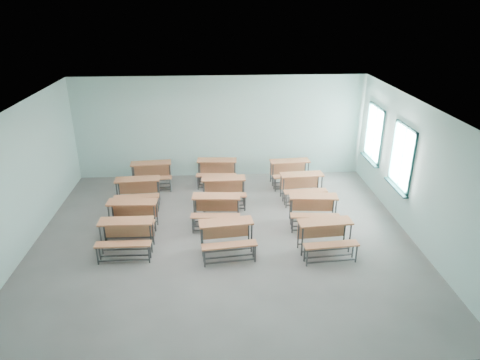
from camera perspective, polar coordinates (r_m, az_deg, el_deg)
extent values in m
cube|color=gray|center=(10.42, -2.12, -7.79)|extent=(9.00, 8.00, 0.02)
cube|color=white|center=(9.18, -2.42, 9.68)|extent=(9.00, 8.00, 0.02)
cube|color=silver|center=(13.47, -2.65, 7.04)|extent=(9.00, 0.02, 3.20)
cube|color=silver|center=(6.20, -1.39, -14.18)|extent=(9.00, 0.02, 3.20)
cube|color=silver|center=(10.63, -27.36, -0.21)|extent=(0.02, 8.00, 3.20)
cube|color=silver|center=(10.75, 22.54, 0.91)|extent=(0.02, 8.00, 3.20)
cube|color=#184545|center=(13.36, 17.06, 2.84)|extent=(0.06, 1.20, 0.06)
cube|color=#184545|center=(12.93, 17.87, 9.24)|extent=(0.06, 1.20, 0.06)
cube|color=#184545|center=(12.62, 18.32, 5.20)|extent=(0.06, 0.06, 1.60)
cube|color=#184545|center=(13.64, 16.66, 6.71)|extent=(0.06, 0.06, 1.60)
cube|color=#184545|center=(13.12, 17.46, 5.99)|extent=(0.04, 0.04, 1.48)
cube|color=#184545|center=(13.12, 17.46, 5.99)|extent=(0.04, 1.08, 0.04)
cube|color=#184545|center=(13.37, 16.87, 2.60)|extent=(0.14, 1.28, 0.04)
cube|color=white|center=(13.13, 17.56, 5.99)|extent=(0.01, 1.08, 1.48)
cube|color=#184545|center=(11.64, 20.27, -0.63)|extent=(0.06, 1.20, 0.06)
cube|color=#184545|center=(11.15, 21.36, 6.62)|extent=(0.06, 1.20, 0.06)
cube|color=#184545|center=(10.89, 21.94, 1.86)|extent=(0.06, 0.06, 1.60)
cube|color=#184545|center=(11.86, 19.75, 3.88)|extent=(0.06, 0.06, 1.60)
cube|color=#184545|center=(11.37, 20.80, 2.92)|extent=(0.04, 0.04, 1.48)
cube|color=#184545|center=(11.37, 20.80, 2.92)|extent=(0.04, 1.08, 0.04)
cube|color=#184545|center=(11.65, 20.05, -0.91)|extent=(0.14, 1.28, 0.04)
cube|color=white|center=(11.38, 20.91, 2.92)|extent=(0.01, 1.08, 1.48)
cube|color=#B76942|center=(9.95, -14.98, -5.34)|extent=(1.21, 0.41, 0.04)
cube|color=#B76942|center=(10.25, -14.61, -6.35)|extent=(1.15, 0.03, 0.41)
cylinder|color=#3C3F42|center=(10.13, -18.02, -7.64)|extent=(0.04, 0.04, 0.71)
cylinder|color=#3C3F42|center=(9.89, -11.77, -7.69)|extent=(0.04, 0.04, 0.71)
cylinder|color=#3C3F42|center=(10.39, -17.60, -6.74)|extent=(0.04, 0.04, 0.71)
cylinder|color=#3C3F42|center=(10.17, -11.53, -6.76)|extent=(0.04, 0.04, 0.71)
cube|color=#3C3F42|center=(10.13, -14.78, -8.92)|extent=(1.11, 0.04, 0.03)
cube|color=#3C3F42|center=(10.39, -14.45, -7.98)|extent=(1.11, 0.04, 0.03)
cube|color=#B76942|center=(9.69, -15.33, -8.25)|extent=(1.21, 0.26, 0.04)
cylinder|color=#3C3F42|center=(9.86, -18.48, -9.62)|extent=(0.04, 0.04, 0.42)
cylinder|color=#3C3F42|center=(9.62, -12.04, -9.72)|extent=(0.04, 0.04, 0.42)
cylinder|color=#3C3F42|center=(10.02, -18.22, -9.03)|extent=(0.04, 0.04, 0.42)
cylinder|color=#3C3F42|center=(9.78, -11.88, -9.11)|extent=(0.04, 0.04, 0.42)
cube|color=#3C3F42|center=(9.80, -15.22, -10.31)|extent=(1.11, 0.04, 0.03)
cube|color=#3C3F42|center=(9.95, -15.01, -9.71)|extent=(1.11, 0.04, 0.03)
cube|color=#B76942|center=(9.58, -1.88, -5.64)|extent=(1.24, 0.54, 0.04)
cube|color=#B76942|center=(9.90, -2.01, -6.68)|extent=(1.14, 0.15, 0.41)
cylinder|color=#3C3F42|center=(9.59, -5.02, -8.32)|extent=(0.04, 0.04, 0.71)
cylinder|color=#3C3F42|center=(9.72, 1.54, -7.77)|extent=(0.04, 0.04, 0.71)
cylinder|color=#3C3F42|center=(9.86, -5.19, -7.35)|extent=(0.04, 0.04, 0.71)
cylinder|color=#3C3F42|center=(9.99, 1.18, -6.83)|extent=(0.04, 0.04, 0.71)
cube|color=#3C3F42|center=(9.77, -1.69, -9.34)|extent=(1.10, 0.15, 0.03)
cube|color=#3C3F42|center=(10.04, -1.96, -8.36)|extent=(1.10, 0.15, 0.03)
cube|color=#B76942|center=(9.32, -1.43, -8.66)|extent=(1.23, 0.39, 0.04)
cylinder|color=#3C3F42|center=(9.32, -4.75, -10.43)|extent=(0.04, 0.04, 0.42)
cylinder|color=#3C3F42|center=(9.45, 2.04, -9.82)|extent=(0.04, 0.04, 0.42)
cylinder|color=#3C3F42|center=(9.48, -4.86, -9.80)|extent=(0.04, 0.04, 0.42)
cylinder|color=#3C3F42|center=(9.61, 1.80, -9.21)|extent=(0.04, 0.04, 0.42)
cube|color=#3C3F42|center=(9.44, -1.32, -10.79)|extent=(1.10, 0.15, 0.03)
cube|color=#3C3F42|center=(9.59, -1.49, -10.16)|extent=(1.10, 0.15, 0.03)
cube|color=#B76942|center=(9.78, 11.29, -5.49)|extent=(1.23, 0.50, 0.04)
cube|color=#B76942|center=(10.08, 10.82, -6.52)|extent=(1.14, 0.11, 0.41)
cylinder|color=#3C3F42|center=(9.68, 8.29, -8.17)|extent=(0.04, 0.04, 0.71)
cylinder|color=#3C3F42|center=(10.02, 14.43, -7.54)|extent=(0.04, 0.04, 0.71)
cylinder|color=#3C3F42|center=(9.94, 7.79, -7.22)|extent=(0.04, 0.04, 0.71)
cylinder|color=#3C3F42|center=(10.27, 13.78, -6.64)|extent=(0.04, 0.04, 0.71)
cube|color=#3C3F42|center=(9.97, 11.30, -9.12)|extent=(1.10, 0.12, 0.03)
cube|color=#3C3F42|center=(10.22, 10.73, -8.18)|extent=(1.10, 0.12, 0.03)
cube|color=#B76942|center=(9.54, 12.07, -8.44)|extent=(1.22, 0.35, 0.04)
cylinder|color=#3C3F42|center=(9.42, 8.93, -10.24)|extent=(0.04, 0.04, 0.42)
cylinder|color=#3C3F42|center=(9.77, 15.24, -9.51)|extent=(0.04, 0.04, 0.42)
cylinder|color=#3C3F42|center=(9.57, 8.61, -9.62)|extent=(0.04, 0.04, 0.42)
cylinder|color=#3C3F42|center=(9.92, 14.83, -8.93)|extent=(0.04, 0.04, 0.42)
cube|color=#3C3F42|center=(9.65, 12.09, -10.52)|extent=(1.10, 0.12, 0.03)
cube|color=#3C3F42|center=(9.80, 11.72, -9.91)|extent=(1.10, 0.12, 0.03)
cube|color=#B76942|center=(10.80, -14.20, -2.87)|extent=(1.22, 0.45, 0.04)
cube|color=#B76942|center=(11.10, -13.85, -3.87)|extent=(1.15, 0.07, 0.41)
cylinder|color=#3C3F42|center=(10.97, -17.01, -4.99)|extent=(0.04, 0.04, 0.71)
cylinder|color=#3C3F42|center=(10.72, -11.30, -5.07)|extent=(0.04, 0.04, 0.71)
cylinder|color=#3C3F42|center=(11.25, -16.60, -4.22)|extent=(0.04, 0.04, 0.71)
cylinder|color=#3C3F42|center=(11.00, -11.03, -4.27)|extent=(0.04, 0.04, 0.71)
cube|color=#3C3F42|center=(10.95, -14.06, -6.22)|extent=(1.11, 0.07, 0.03)
cube|color=#3C3F42|center=(11.23, -13.72, -5.41)|extent=(1.11, 0.07, 0.03)
cube|color=#B76942|center=(10.52, -14.59, -5.49)|extent=(1.21, 0.30, 0.04)
cylinder|color=#3C3F42|center=(10.69, -17.48, -6.75)|extent=(0.04, 0.04, 0.42)
cylinder|color=#3C3F42|center=(10.43, -11.61, -6.87)|extent=(0.04, 0.04, 0.42)
cylinder|color=#3C3F42|center=(10.85, -17.22, -6.25)|extent=(0.04, 0.04, 0.42)
cylinder|color=#3C3F42|center=(10.60, -11.43, -6.35)|extent=(0.04, 0.04, 0.42)
cube|color=#3C3F42|center=(10.61, -14.51, -7.42)|extent=(1.11, 0.07, 0.03)
cube|color=#3C3F42|center=(10.77, -14.29, -6.90)|extent=(1.11, 0.07, 0.03)
cube|color=#B76942|center=(10.79, -3.18, -2.19)|extent=(1.23, 0.48, 0.04)
cube|color=#B76942|center=(11.09, -3.09, -3.20)|extent=(1.14, 0.10, 0.41)
cylinder|color=#3C3F42|center=(10.86, -6.11, -4.33)|extent=(0.04, 0.04, 0.71)
cylinder|color=#3C3F42|center=(10.79, -0.25, -4.38)|extent=(0.04, 0.04, 0.71)
cylinder|color=#3C3F42|center=(11.14, -5.93, -3.56)|extent=(0.04, 0.04, 0.71)
cylinder|color=#3C3F42|center=(11.08, -0.23, -3.60)|extent=(0.04, 0.04, 0.71)
cube|color=#3C3F42|center=(10.93, -3.16, -5.55)|extent=(1.10, 0.11, 0.03)
cube|color=#3C3F42|center=(11.21, -3.06, -4.75)|extent=(1.10, 0.11, 0.03)
cube|color=#B76942|center=(10.49, -3.30, -4.80)|extent=(1.22, 0.33, 0.04)
cylinder|color=#3C3F42|center=(10.57, -6.32, -6.09)|extent=(0.04, 0.04, 0.42)
cylinder|color=#3C3F42|center=(10.49, -0.28, -6.15)|extent=(0.04, 0.04, 0.42)
cylinder|color=#3C3F42|center=(10.73, -6.20, -5.59)|extent=(0.04, 0.04, 0.42)
cylinder|color=#3C3F42|center=(10.66, -0.27, -5.65)|extent=(0.04, 0.04, 0.42)
cube|color=#3C3F42|center=(10.58, -3.29, -6.73)|extent=(1.10, 0.11, 0.03)
cube|color=#3C3F42|center=(10.75, -3.23, -6.22)|extent=(1.10, 0.11, 0.03)
cube|color=#B76942|center=(10.93, 9.78, -2.16)|extent=(1.24, 0.51, 0.04)
cube|color=#B76942|center=(11.23, 9.56, -3.16)|extent=(1.14, 0.12, 0.41)
cylinder|color=#3C3F42|center=(10.89, 6.87, -4.29)|extent=(0.04, 0.04, 0.71)
cylinder|color=#3C3F42|center=(11.04, 12.60, -4.30)|extent=(0.04, 0.04, 0.71)
cylinder|color=#3C3F42|center=(11.17, 6.74, -3.53)|extent=(0.04, 0.04, 0.71)
cylinder|color=#3C3F42|center=(11.33, 12.33, -3.55)|extent=(0.04, 0.04, 0.71)
cube|color=#3C3F42|center=(11.07, 9.67, -5.47)|extent=(1.10, 0.13, 0.03)
cube|color=#3C3F42|center=(11.35, 9.46, -4.69)|extent=(1.10, 0.13, 0.03)
cube|color=#B76942|center=(10.64, 10.00, -4.73)|extent=(1.22, 0.36, 0.04)
cylinder|color=#3C3F42|center=(10.59, 7.01, -6.04)|extent=(0.04, 0.04, 0.42)
cylinder|color=#3C3F42|center=(10.75, 12.91, -6.03)|extent=(0.04, 0.04, 0.42)
cylinder|color=#3C3F42|center=(10.76, 6.92, -5.55)|extent=(0.04, 0.04, 0.42)
cylinder|color=#3C3F42|center=(10.92, 12.74, -5.54)|extent=(0.04, 0.04, 0.42)
cube|color=#3C3F42|center=(10.72, 9.93, -6.64)|extent=(1.10, 0.13, 0.03)
cube|color=#3C3F42|center=(10.89, 9.81, -6.14)|extent=(1.10, 0.13, 0.03)
cube|color=#B76942|center=(12.10, -13.54, 0.10)|extent=(1.23, 0.47, 0.04)
cube|color=#B76942|center=(12.39, -13.33, -0.87)|extent=(1.14, 0.09, 0.41)
cylinder|color=#3C3F42|center=(12.19, -16.03, -1.95)|extent=(0.04, 0.04, 0.71)
cylinder|color=#3C3F42|center=(12.05, -10.85, -1.73)|extent=(0.04, 0.04, 0.71)
cylinder|color=#3C3F42|center=(12.48, -15.82, -1.32)|extent=(0.04, 0.04, 0.71)
cylinder|color=#3C3F42|center=(12.34, -10.76, -1.10)|extent=(0.04, 0.04, 0.71)
cube|color=#3C3F42|center=(12.21, -13.34, -2.93)|extent=(1.11, 0.09, 0.03)
cube|color=#3C3F42|center=(12.50, -13.20, -2.28)|extent=(1.11, 0.09, 0.03)
cube|color=#B76942|center=(11.78, -13.65, -2.16)|extent=(1.22, 0.32, 0.04)
cylinder|color=#3C3F42|center=(11.88, -16.24, -3.45)|extent=(0.04, 0.04, 0.42)
cylinder|color=#3C3F42|center=(11.73, -10.91, -3.24)|extent=(0.04, 0.04, 0.42)
cylinder|color=#3C3F42|center=(12.05, -16.11, -3.04)|extent=(0.04, 0.04, 0.42)
cylinder|color=#3C3F42|center=(11.91, -10.86, -2.83)|extent=(0.04, 0.04, 0.42)
cube|color=#3C3F42|center=(11.85, -13.53, -3.90)|extent=(1.11, 0.09, 0.03)
cube|color=#3C3F42|center=(12.02, -13.44, -3.49)|extent=(1.11, 0.09, 0.03)
cube|color=#B76942|center=(11.83, -2.22, 0.23)|extent=(1.21, 0.42, 0.04)
cube|color=#B76942|center=(12.13, -2.23, -0.76)|extent=(1.15, 0.03, 0.41)
cylinder|color=#3C3F42|center=(11.84, -4.84, -1.83)|extent=(0.04, 0.04, 0.71)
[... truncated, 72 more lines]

